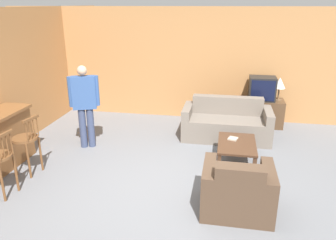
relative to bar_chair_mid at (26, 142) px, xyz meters
name	(u,v)px	position (x,y,z in m)	size (l,w,h in m)	color
ground_plane	(168,193)	(2.36, -0.22, -0.55)	(24.00, 24.00, 0.00)	slate
wall_back	(195,64)	(2.36, 3.35, 0.75)	(9.40, 0.08, 2.60)	#B27A47
wall_left	(9,80)	(-0.91, 1.07, 0.75)	(0.08, 8.57, 2.60)	#B27A47
bar_chair_mid	(26,142)	(0.00, 0.00, 0.00)	(0.46, 0.46, 0.99)	brown
couch_far	(226,124)	(3.17, 2.11, -0.24)	(1.78, 0.83, 0.82)	#70665B
armchair_near	(237,191)	(3.34, -0.48, -0.24)	(0.93, 0.79, 0.80)	#4C3828
coffee_table	(237,146)	(3.36, 0.94, -0.21)	(0.64, 0.95, 0.39)	#472D1E
tv_unit	(260,113)	(3.91, 3.00, -0.24)	(1.02, 0.51, 0.61)	#513823
tv	(262,89)	(3.91, 3.00, 0.32)	(0.57, 0.44, 0.52)	black
book_on_table	(233,139)	(3.29, 1.10, -0.14)	(0.19, 0.19, 0.02)	#B7AD99
table_lamp	(280,84)	(4.27, 3.00, 0.45)	(0.25, 0.25, 0.52)	brown
person_by_window	(85,102)	(0.51, 1.18, 0.35)	(0.53, 0.32, 1.60)	#384260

